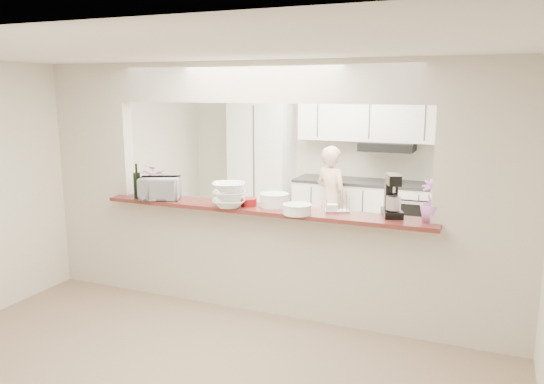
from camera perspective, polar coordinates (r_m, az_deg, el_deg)
The scene contains 19 objects.
floor at distance 5.59m, azimuth -0.85°, elevation -12.51°, with size 6.00×6.00×0.00m, color gray.
tile_overlay at distance 6.94m, azimuth 4.28°, elevation -7.70°, with size 5.00×2.90×0.01m, color beige.
partition at distance 5.18m, azimuth -0.90°, elevation 2.70°, with size 5.00×0.15×2.50m.
bar_counter at distance 5.38m, azimuth -0.89°, elevation -6.90°, with size 3.40×0.38×1.09m.
kitchen_cabinets at distance 7.85m, azimuth 5.79°, elevation 1.77°, with size 3.15×0.62×2.25m.
refrigerator at distance 7.48m, azimuth 22.22°, elevation -0.44°, with size 0.75×0.70×1.70m, color #A7A7AC.
flower_left at distance 5.89m, azimuth -12.39°, elevation 1.30°, with size 0.31×0.27×0.35m, color pink.
wine_bottle_a at distance 5.79m, azimuth -14.31°, elevation 0.72°, with size 0.07×0.07×0.36m.
wine_bottle_b at distance 5.79m, azimuth -14.31°, elevation 0.77°, with size 0.07×0.07×0.37m.
toaster_oven at distance 5.69m, azimuth -11.98°, elevation 0.39°, with size 0.42×0.28×0.23m, color #B7B7BD.
serving_bowls at distance 5.20m, azimuth -4.67°, elevation -0.35°, with size 0.33×0.33×0.24m, color white.
plate_stack_a at distance 5.23m, azimuth 0.25°, elevation -0.86°, with size 0.29×0.29×0.13m.
plate_stack_b at distance 4.92m, azimuth 2.72°, elevation -1.85°, with size 0.27×0.27×0.09m.
red_bowl at distance 5.28m, azimuth -2.51°, elevation -1.07°, with size 0.16×0.16×0.07m, color maroon.
tan_bowl at distance 5.30m, azimuth -0.05°, elevation -1.02°, with size 0.16×0.16×0.07m, color tan.
utensil_caddy at distance 5.04m, azimuth 7.00°, elevation -1.10°, with size 0.27×0.22×0.22m.
stand_mixer at distance 4.93m, azimuth 12.82°, elevation -0.58°, with size 0.25×0.30×0.39m.
flower_right at distance 4.83m, azimuth 16.86°, elevation -0.92°, with size 0.21×0.21×0.37m, color #BA65BB.
person at distance 7.30m, azimuth 6.41°, elevation -0.87°, with size 0.54×0.35×1.47m, color #DAB68E.
Camera 1 is at (2.04, -4.70, 2.24)m, focal length 35.00 mm.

